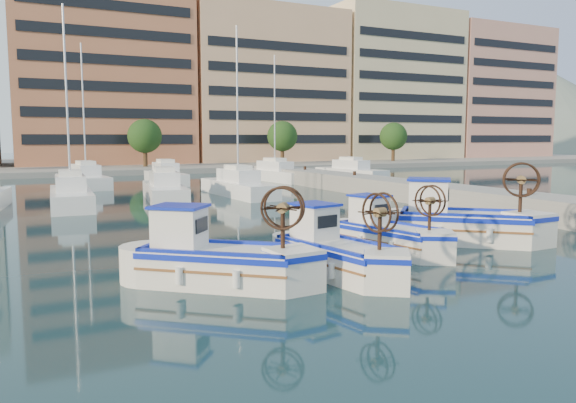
# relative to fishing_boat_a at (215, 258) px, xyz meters

# --- Properties ---
(ground) EXTENTS (300.00, 300.00, 0.00)m
(ground) POSITION_rel_fishing_boat_a_xyz_m (5.27, -0.63, -0.76)
(ground) COLOR #193C43
(ground) RESTS_ON ground
(quay) EXTENTS (3.00, 60.00, 1.20)m
(quay) POSITION_rel_fishing_boat_a_xyz_m (18.27, 7.37, -0.16)
(quay) COLOR gray
(quay) RESTS_ON ground
(waterfront) EXTENTS (180.00, 40.00, 25.60)m
(waterfront) POSITION_rel_fishing_boat_a_xyz_m (14.50, 64.41, 10.33)
(waterfront) COLOR gray
(waterfront) RESTS_ON ground
(hill_east) EXTENTS (160.00, 160.00, 50.00)m
(hill_east) POSITION_rel_fishing_boat_a_xyz_m (145.27, 109.37, -0.76)
(hill_east) COLOR slate
(hill_east) RESTS_ON ground
(yacht_marina) EXTENTS (39.76, 22.09, 11.50)m
(yacht_marina) POSITION_rel_fishing_boat_a_xyz_m (3.45, 27.20, -0.24)
(yacht_marina) COLOR white
(yacht_marina) RESTS_ON ground
(fishing_boat_a) EXTENTS (4.41, 4.11, 2.77)m
(fishing_boat_a) POSITION_rel_fishing_boat_a_xyz_m (0.00, 0.00, 0.00)
(fishing_boat_a) COLOR silver
(fishing_boat_a) RESTS_ON ground
(fishing_boat_b) EXTENTS (2.38, 4.28, 2.60)m
(fishing_boat_b) POSITION_rel_fishing_boat_a_xyz_m (3.52, -0.47, -0.05)
(fishing_boat_b) COLOR silver
(fishing_boat_b) RESTS_ON ground
(fishing_boat_c) EXTENTS (2.46, 4.13, 2.50)m
(fishing_boat_c) POSITION_rel_fishing_boat_a_xyz_m (6.91, 1.55, -0.08)
(fishing_boat_c) COLOR silver
(fishing_boat_c) RESTS_ON ground
(fishing_boat_d) EXTENTS (4.91, 4.71, 3.12)m
(fishing_boat_d) POSITION_rel_fishing_boat_a_xyz_m (10.42, 1.84, 0.10)
(fishing_boat_d) COLOR silver
(fishing_boat_d) RESTS_ON ground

